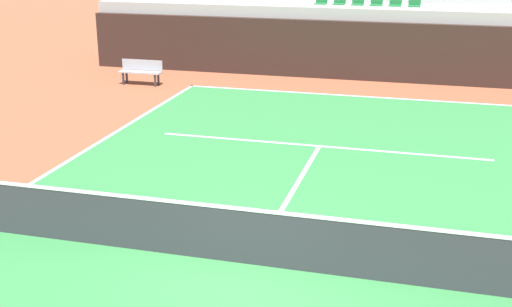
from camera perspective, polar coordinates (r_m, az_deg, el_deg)
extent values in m
plane|color=brown|center=(10.85, -0.55, -9.48)|extent=(80.00, 80.00, 0.00)
cube|color=#2D7238|center=(10.85, -0.55, -9.46)|extent=(11.00, 24.00, 0.01)
cube|color=white|center=(21.92, 7.99, 4.92)|extent=(11.00, 0.10, 0.00)
cube|color=white|center=(16.63, 5.45, 0.63)|extent=(8.26, 0.10, 0.00)
cube|color=white|center=(13.67, 3.10, -3.34)|extent=(0.10, 6.40, 0.00)
cube|color=black|center=(24.24, 8.92, 8.66)|extent=(20.53, 0.30, 2.08)
cube|color=#9E9E99|center=(25.53, 9.30, 9.61)|extent=(20.53, 2.40, 2.50)
cube|color=#9E9E99|center=(27.83, 9.92, 11.33)|extent=(20.53, 2.40, 3.49)
cube|color=#1E6633|center=(25.61, 5.56, 12.65)|extent=(0.44, 0.44, 0.04)
cube|color=#1E6633|center=(25.50, 7.11, 12.57)|extent=(0.44, 0.44, 0.04)
cube|color=#1E6633|center=(25.41, 8.67, 12.49)|extent=(0.44, 0.44, 0.04)
cube|color=#1E6633|center=(25.34, 10.24, 12.39)|extent=(0.44, 0.44, 0.04)
cube|color=#1E6633|center=(25.29, 11.81, 12.28)|extent=(0.44, 0.44, 0.04)
cube|color=#1E6633|center=(25.26, 13.39, 12.17)|extent=(0.44, 0.44, 0.04)
cube|color=#333338|center=(10.64, -0.56, -7.24)|extent=(10.90, 0.02, 0.92)
cube|color=white|center=(10.43, -0.56, -4.84)|extent=(10.90, 0.04, 0.05)
cube|color=#99999E|center=(23.59, -9.87, 6.88)|extent=(1.50, 0.40, 0.05)
cube|color=#99999E|center=(23.70, -9.71, 7.49)|extent=(1.50, 0.04, 0.36)
cube|color=#2D2D33|center=(23.77, -11.30, 6.30)|extent=(0.06, 0.06, 0.42)
cube|color=#2D2D33|center=(23.27, -8.63, 6.19)|extent=(0.06, 0.06, 0.42)
cube|color=#2D2D33|center=(24.01, -11.00, 6.44)|extent=(0.06, 0.06, 0.42)
cube|color=#2D2D33|center=(23.52, -8.36, 6.33)|extent=(0.06, 0.06, 0.42)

